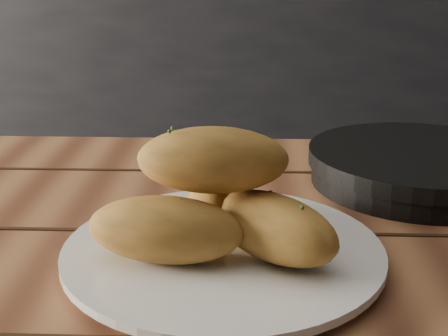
# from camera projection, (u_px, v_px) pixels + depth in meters

# --- Properties ---
(counter) EXTENTS (2.80, 0.60, 0.90)m
(counter) POSITION_uv_depth(u_px,v_px,m) (107.00, 113.00, 2.46)
(counter) COLOR black
(counter) RESTS_ON ground
(plate) EXTENTS (0.31, 0.31, 0.02)m
(plate) POSITION_uv_depth(u_px,v_px,m) (223.00, 254.00, 0.60)
(plate) COLOR white
(plate) RESTS_ON table
(bread_rolls) EXTENTS (0.24, 0.21, 0.12)m
(bread_rolls) POSITION_uv_depth(u_px,v_px,m) (218.00, 203.00, 0.58)
(bread_rolls) COLOR #C48536
(bread_rolls) RESTS_ON plate
(skillet) EXTENTS (0.42, 0.29, 0.05)m
(skillet) POSITION_uv_depth(u_px,v_px,m) (422.00, 166.00, 0.81)
(skillet) COLOR black
(skillet) RESTS_ON table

